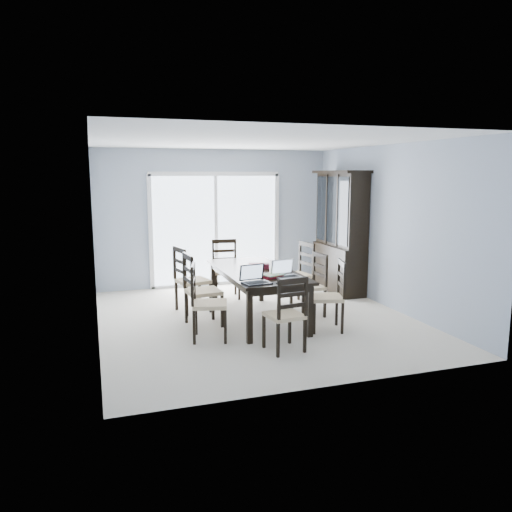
# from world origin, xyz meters

# --- Properties ---
(floor) EXTENTS (5.00, 5.00, 0.00)m
(floor) POSITION_xyz_m (0.00, 0.00, 0.00)
(floor) COLOR silver
(floor) RESTS_ON ground
(ceiling) EXTENTS (5.00, 5.00, 0.00)m
(ceiling) POSITION_xyz_m (0.00, 0.00, 2.60)
(ceiling) COLOR white
(ceiling) RESTS_ON back_wall
(back_wall) EXTENTS (4.50, 0.02, 2.60)m
(back_wall) POSITION_xyz_m (0.00, 2.50, 1.30)
(back_wall) COLOR #9BA8B9
(back_wall) RESTS_ON floor
(wall_left) EXTENTS (0.02, 5.00, 2.60)m
(wall_left) POSITION_xyz_m (-2.25, 0.00, 1.30)
(wall_left) COLOR #9BA8B9
(wall_left) RESTS_ON floor
(wall_right) EXTENTS (0.02, 5.00, 2.60)m
(wall_right) POSITION_xyz_m (2.25, 0.00, 1.30)
(wall_right) COLOR #9BA8B9
(wall_right) RESTS_ON floor
(balcony) EXTENTS (4.50, 2.00, 0.10)m
(balcony) POSITION_xyz_m (0.00, 3.50, -0.05)
(balcony) COLOR gray
(balcony) RESTS_ON ground
(railing) EXTENTS (4.50, 0.06, 1.10)m
(railing) POSITION_xyz_m (0.00, 4.50, 0.55)
(railing) COLOR #99999E
(railing) RESTS_ON balcony
(dining_table) EXTENTS (1.00, 2.20, 0.75)m
(dining_table) POSITION_xyz_m (0.00, 0.00, 0.67)
(dining_table) COLOR black
(dining_table) RESTS_ON floor
(china_hutch) EXTENTS (0.50, 1.38, 2.20)m
(china_hutch) POSITION_xyz_m (2.02, 1.25, 1.07)
(china_hutch) COLOR black
(china_hutch) RESTS_ON floor
(sliding_door) EXTENTS (2.52, 0.05, 2.18)m
(sliding_door) POSITION_xyz_m (0.00, 2.48, 1.09)
(sliding_door) COLOR silver
(sliding_door) RESTS_ON floor
(chair_left_near) EXTENTS (0.55, 0.54, 1.16)m
(chair_left_near) POSITION_xyz_m (-0.95, -0.65, 0.61)
(chair_left_near) COLOR black
(chair_left_near) RESTS_ON floor
(chair_left_mid) EXTENTS (0.50, 0.49, 1.21)m
(chair_left_mid) POSITION_xyz_m (-0.91, -0.06, 0.64)
(chair_left_mid) COLOR black
(chair_left_mid) RESTS_ON floor
(chair_left_far) EXTENTS (0.55, 0.54, 1.19)m
(chair_left_far) POSITION_xyz_m (-0.90, 0.70, 0.63)
(chair_left_far) COLOR black
(chair_left_far) RESTS_ON floor
(chair_right_near) EXTENTS (0.53, 0.52, 1.13)m
(chair_right_near) POSITION_xyz_m (0.85, -0.81, 0.60)
(chair_right_near) COLOR black
(chair_right_near) RESTS_ON floor
(chair_right_mid) EXTENTS (0.46, 0.45, 1.10)m
(chair_right_mid) POSITION_xyz_m (0.90, -0.07, 0.58)
(chair_right_mid) COLOR black
(chair_right_mid) RESTS_ON floor
(chair_right_far) EXTENTS (0.52, 0.51, 1.18)m
(chair_right_far) POSITION_xyz_m (0.99, 0.65, 0.63)
(chair_right_far) COLOR black
(chair_right_far) RESTS_ON floor
(chair_end_near) EXTENTS (0.46, 0.47, 1.09)m
(chair_end_near) POSITION_xyz_m (-0.08, -1.46, 0.57)
(chair_end_near) COLOR black
(chair_end_near) RESTS_ON floor
(chair_end_far) EXTENTS (0.49, 0.50, 1.16)m
(chair_end_far) POSITION_xyz_m (-0.08, 1.50, 0.61)
(chair_end_far) COLOR black
(chair_end_far) RESTS_ON floor
(laptop_dark) EXTENTS (0.38, 0.29, 0.24)m
(laptop_dark) POSITION_xyz_m (-0.29, -0.90, 0.81)
(laptop_dark) COLOR black
(laptop_dark) RESTS_ON dining_table
(laptop_silver) EXTENTS (0.38, 0.29, 0.24)m
(laptop_silver) POSITION_xyz_m (0.23, -0.66, 0.81)
(laptop_silver) COLOR silver
(laptop_silver) RESTS_ON dining_table
(book_stack) EXTENTS (0.33, 0.30, 0.05)m
(book_stack) POSITION_xyz_m (0.04, -0.59, 0.77)
(book_stack) COLOR maroon
(book_stack) RESTS_ON dining_table
(cell_phone) EXTENTS (0.11, 0.07, 0.01)m
(cell_phone) POSITION_xyz_m (-0.00, -0.97, 0.76)
(cell_phone) COLOR black
(cell_phone) RESTS_ON dining_table
(game_box) EXTENTS (0.33, 0.23, 0.08)m
(game_box) POSITION_xyz_m (0.07, 0.08, 0.79)
(game_box) COLOR #430D1B
(game_box) RESTS_ON dining_table
(hot_tub) EXTENTS (2.07, 1.89, 0.97)m
(hot_tub) POSITION_xyz_m (-0.75, 3.63, 0.49)
(hot_tub) COLOR brown
(hot_tub) RESTS_ON balcony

